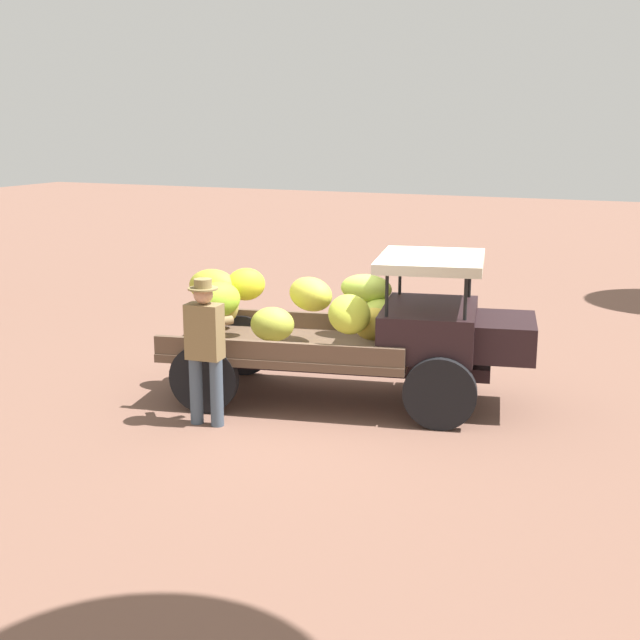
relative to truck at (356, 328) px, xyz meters
The scene contains 3 objects.
ground_plane 0.95m from the truck, 137.96° to the right, with size 60.00×60.00×0.00m, color brown.
truck is the anchor object (origin of this frame).
farmer 1.96m from the truck, 129.82° to the right, with size 0.53×0.47×1.71m.
Camera 1 is at (3.72, -9.34, 3.41)m, focal length 47.31 mm.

